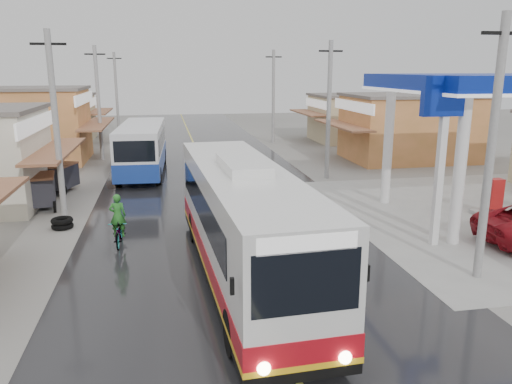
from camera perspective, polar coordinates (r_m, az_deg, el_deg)
ground at (r=14.88m, az=0.47°, el=-11.68°), size 120.00×120.00×0.00m
road at (r=29.00m, az=-5.19°, el=1.08°), size 12.00×90.00×0.02m
centre_line at (r=29.00m, az=-5.19°, el=1.10°), size 0.15×90.00×0.01m
shopfronts_right at (r=31.36m, az=23.84°, el=0.89°), size 11.00×44.00×4.80m
utility_poles_left at (r=30.19m, az=-18.72°, el=0.88°), size 1.60×50.00×8.00m
utility_poles_right at (r=30.44m, az=8.05°, el=1.59°), size 1.60×36.00×8.00m
coach_bus at (r=15.39m, az=-1.52°, el=-3.50°), size 3.24×12.21×3.78m
second_bus at (r=31.78m, az=-12.88°, el=4.94°), size 2.94×9.39×3.08m
cyclist at (r=19.30m, az=-15.39°, el=-3.99°), size 0.66×1.86×2.00m
tricycle_near at (r=25.39m, az=-23.45°, el=0.25°), size 1.73×2.16×1.63m
tricycle_far at (r=28.53m, az=-21.43°, el=1.70°), size 1.82×2.27×1.51m
tyre_stack at (r=22.12m, az=-21.27°, el=-3.34°), size 0.89×0.89×0.45m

